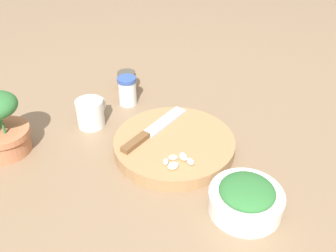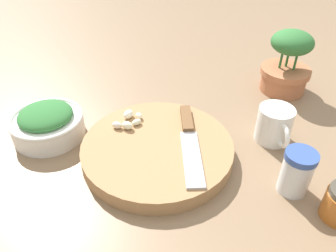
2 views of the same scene
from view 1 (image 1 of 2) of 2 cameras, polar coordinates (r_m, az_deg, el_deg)
name	(u,v)px [view 1 (image 1 of 2)]	position (r m, az deg, el deg)	size (l,w,h in m)	color
ground_plane	(161,151)	(0.94, -1.05, -3.83)	(5.00, 5.00, 0.00)	#7F664C
cutting_board	(174,144)	(0.94, 0.94, -2.83)	(0.30, 0.30, 0.03)	#9E754C
chef_knife	(151,131)	(0.95, -2.59, -0.78)	(0.07, 0.24, 0.01)	brown
garlic_cloves	(178,161)	(0.85, 1.50, -5.35)	(0.06, 0.07, 0.02)	#E9E8C8
herb_bowl	(247,197)	(0.79, 11.98, -10.56)	(0.15, 0.15, 0.07)	silver
spice_jar	(127,91)	(1.11, -6.21, 5.38)	(0.06, 0.06, 0.09)	silver
coffee_mug	(91,113)	(1.03, -11.67, 1.98)	(0.07, 0.10, 0.08)	silver
honey_jar	(127,81)	(1.19, -6.29, 6.79)	(0.06, 0.06, 0.06)	#B26023
potted_herb	(1,127)	(0.99, -24.04, -0.15)	(0.13, 0.13, 0.16)	#B26B47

